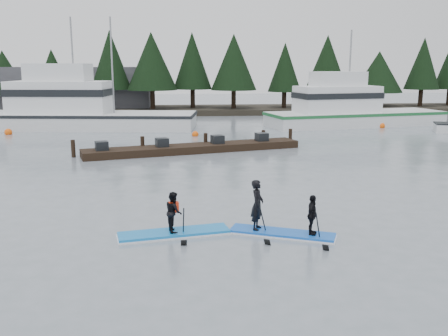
{
  "coord_description": "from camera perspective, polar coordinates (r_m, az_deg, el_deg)",
  "views": [
    {
      "loc": [
        -1.77,
        -13.57,
        5.14
      ],
      "look_at": [
        0.0,
        6.0,
        1.1
      ],
      "focal_mm": 40.0,
      "sensor_mm": 36.0,
      "label": 1
    }
  ],
  "objects": [
    {
      "name": "buoy_b",
      "position": [
        37.17,
        -3.3,
        3.65
      ],
      "size": [
        0.49,
        0.49,
        0.49
      ],
      "primitive_type": "sphere",
      "color": "#F7590C",
      "rests_on": "ground"
    },
    {
      "name": "fishing_boat_medium",
      "position": [
        45.05,
        14.26,
        5.55
      ],
      "size": [
        16.07,
        7.39,
        9.09
      ],
      "rotation": [
        0.0,
        0.0,
        0.2
      ],
      "color": "silver",
      "rests_on": "ground"
    },
    {
      "name": "buoy_a",
      "position": [
        41.46,
        -23.41,
        3.54
      ],
      "size": [
        0.57,
        0.57,
        0.57
      ],
      "primitive_type": "sphere",
      "color": "#F7590C",
      "rests_on": "ground"
    },
    {
      "name": "treeline",
      "position": [
        55.84,
        -3.34,
        6.32
      ],
      "size": [
        60.0,
        4.0,
        8.0
      ],
      "primitive_type": null,
      "color": "black",
      "rests_on": "ground"
    },
    {
      "name": "buoy_c",
      "position": [
        44.27,
        17.57,
        4.41
      ],
      "size": [
        0.54,
        0.54,
        0.54
      ],
      "primitive_type": "sphere",
      "color": "#F7590C",
      "rests_on": "ground"
    },
    {
      "name": "waterfront_building",
      "position": [
        58.92,
        -17.33,
        8.53
      ],
      "size": [
        18.0,
        6.0,
        5.0
      ],
      "primitive_type": "cube",
      "color": "#4C4C51",
      "rests_on": "ground"
    },
    {
      "name": "ground",
      "position": [
        14.62,
        2.14,
        -8.98
      ],
      "size": [
        160.0,
        160.0,
        0.0
      ],
      "primitive_type": "plane",
      "color": "slate",
      "rests_on": "ground"
    },
    {
      "name": "paddleboard_duo",
      "position": [
        15.5,
        6.56,
        -5.56
      ],
      "size": [
        3.26,
        2.01,
        2.17
      ],
      "rotation": [
        0.0,
        0.0,
        -0.4
      ],
      "color": "blue",
      "rests_on": "ground"
    },
    {
      "name": "far_shore",
      "position": [
        55.81,
        -3.35,
        6.63
      ],
      "size": [
        70.0,
        8.0,
        0.6
      ],
      "primitive_type": "cube",
      "color": "#2D281E",
      "rests_on": "ground"
    },
    {
      "name": "floating_dock",
      "position": [
        30.31,
        -3.41,
        2.26
      ],
      "size": [
        13.3,
        5.36,
        0.44
      ],
      "primitive_type": "cube",
      "rotation": [
        0.0,
        0.0,
        0.28
      ],
      "color": "black",
      "rests_on": "ground"
    },
    {
      "name": "fishing_boat_large",
      "position": [
        43.44,
        -16.11,
        5.39
      ],
      "size": [
        18.35,
        7.14,
        10.06
      ],
      "rotation": [
        0.0,
        0.0,
        -0.12
      ],
      "color": "silver",
      "rests_on": "ground"
    },
    {
      "name": "paddleboard_solo",
      "position": [
        15.51,
        -5.74,
        -6.17
      ],
      "size": [
        3.51,
        1.46,
        1.83
      ],
      "rotation": [
        0.0,
        0.0,
        0.19
      ],
      "color": "blue",
      "rests_on": "ground"
    }
  ]
}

